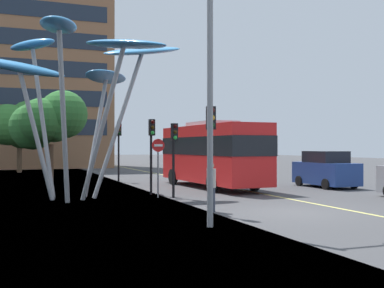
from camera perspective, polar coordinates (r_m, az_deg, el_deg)
ground at (r=17.54m, az=9.71°, el=-8.22°), size 120.00×240.00×0.10m
red_bus at (r=27.70m, az=2.37°, el=-0.91°), size 3.11×9.85×3.80m
leaf_sculpture at (r=22.43m, az=-12.76°, el=9.32°), size 9.46×9.20×7.66m
traffic_light_kerb_near at (r=16.60m, az=2.21°, el=0.90°), size 0.28×0.42×3.76m
traffic_light_kerb_far at (r=22.11m, az=-2.14°, el=0.02°), size 0.28×0.42×3.44m
traffic_light_island_mid at (r=23.57m, az=-4.82°, el=0.46°), size 0.28×0.42×3.70m
traffic_light_opposite at (r=32.38m, az=-8.67°, el=0.49°), size 0.28×0.42×3.89m
car_parked_mid at (r=29.01m, az=15.57°, el=-3.00°), size 2.06×4.24×2.10m
street_lamp at (r=14.58m, az=3.70°, el=10.51°), size 1.89×0.44×8.02m
tree_pavement_near at (r=34.08m, az=-16.72°, el=2.65°), size 5.17×4.56×6.21m
tree_pavement_far at (r=46.18m, az=-19.69°, el=2.11°), size 5.47×4.95×6.55m
pedestrian at (r=17.50m, az=2.30°, el=-5.12°), size 0.34×0.34×1.78m
no_entry_sign at (r=22.34m, az=-4.05°, el=-1.74°), size 0.60×0.12×2.72m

